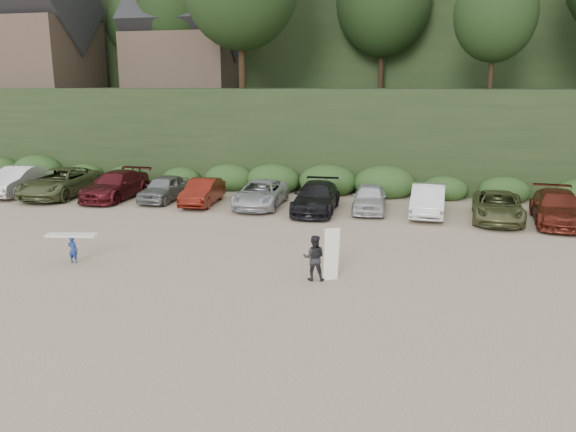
# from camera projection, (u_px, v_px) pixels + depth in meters

# --- Properties ---
(ground) EXTENTS (120.00, 120.00, 0.00)m
(ground) POSITION_uv_depth(u_px,v_px,m) (235.00, 270.00, 19.55)
(ground) COLOR tan
(ground) RESTS_ON ground
(hillside_backdrop) EXTENTS (90.00, 41.50, 28.00)m
(hillside_backdrop) POSITION_uv_depth(u_px,v_px,m) (357.00, 28.00, 51.02)
(hillside_backdrop) COLOR black
(hillside_backdrop) RESTS_ON ground
(parked_cars) EXTENTS (39.74, 6.00, 1.62)m
(parked_cars) POSITION_uv_depth(u_px,v_px,m) (266.00, 193.00, 29.25)
(parked_cars) COLOR silver
(parked_cars) RESTS_ON ground
(child_surfer) EXTENTS (1.86, 0.84, 1.08)m
(child_surfer) POSITION_uv_depth(u_px,v_px,m) (72.00, 243.00, 20.15)
(child_surfer) COLOR navy
(child_surfer) RESTS_ON ground
(adult_surfer) EXTENTS (1.24, 0.66, 1.80)m
(adult_surfer) POSITION_uv_depth(u_px,v_px,m) (316.00, 257.00, 18.37)
(adult_surfer) COLOR black
(adult_surfer) RESTS_ON ground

